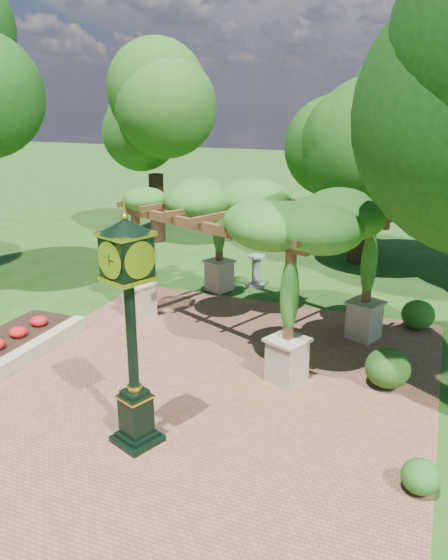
% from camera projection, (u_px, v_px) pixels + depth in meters
% --- Properties ---
extents(ground, '(120.00, 120.00, 0.00)m').
position_uv_depth(ground, '(179.00, 416.00, 11.32)').
color(ground, '#1E4714').
rests_on(ground, ground).
extents(brick_plaza, '(10.00, 12.00, 0.04)m').
position_uv_depth(brick_plaza, '(199.00, 392.00, 12.19)').
color(brick_plaza, brown).
rests_on(brick_plaza, ground).
extents(border_wall, '(0.35, 5.00, 0.40)m').
position_uv_depth(border_wall, '(19.00, 359.00, 13.33)').
color(border_wall, '#C6B793').
rests_on(border_wall, ground).
extents(pedestal_clock, '(1.13, 1.13, 4.42)m').
position_uv_depth(pedestal_clock, '(130.00, 315.00, 9.58)').
color(pedestal_clock, black).
rests_on(pedestal_clock, brick_plaza).
extents(pergola, '(7.51, 6.20, 4.07)m').
position_uv_depth(pergola, '(248.00, 213.00, 14.61)').
color(pergola, tan).
rests_on(pergola, brick_plaza).
extents(sundial, '(0.68, 0.68, 1.11)m').
position_uv_depth(sundial, '(256.00, 273.00, 19.02)').
color(sundial, gray).
rests_on(sundial, ground).
extents(shrub_front, '(0.77, 0.77, 0.58)m').
position_uv_depth(shrub_front, '(421.00, 476.00, 8.99)').
color(shrub_front, '#225D1A').
rests_on(shrub_front, brick_plaza).
extents(shrub_mid, '(1.14, 1.14, 0.91)m').
position_uv_depth(shrub_mid, '(388.00, 368.00, 12.27)').
color(shrub_mid, '#214D15').
rests_on(shrub_mid, brick_plaza).
extents(shrub_back, '(0.96, 0.96, 0.83)m').
position_uv_depth(shrub_back, '(418.00, 315.00, 15.41)').
color(shrub_back, '#295D1A').
rests_on(shrub_back, brick_plaza).
extents(tree_west_far, '(4.28, 4.28, 7.93)m').
position_uv_depth(tree_west_far, '(154.00, 119.00, 23.49)').
color(tree_west_far, black).
rests_on(tree_west_far, ground).
extents(tree_north, '(4.90, 4.90, 7.21)m').
position_uv_depth(tree_north, '(366.00, 135.00, 20.44)').
color(tree_north, '#382616').
rests_on(tree_north, ground).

